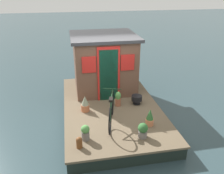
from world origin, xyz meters
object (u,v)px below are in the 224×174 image
object	(u,v)px
charcoal_grill	(137,98)
mooring_bollard	(79,142)
potted_plant_rosemary	(85,104)
bicycle	(111,110)
potted_plant_fern	(85,132)
potted_plant_mint	(118,99)
potted_plant_ivy	(143,130)
houseboat_cabin	(104,62)
potted_plant_geranium	(150,118)

from	to	relation	value
charcoal_grill	mooring_bollard	distance (m)	2.70
potted_plant_rosemary	charcoal_grill	distance (m)	1.66
bicycle	potted_plant_fern	bearing A→B (deg)	130.09
potted_plant_mint	charcoal_grill	size ratio (longest dim) A/B	1.42
potted_plant_mint	potted_plant_ivy	world-z (taller)	potted_plant_mint
mooring_bollard	houseboat_cabin	bearing A→B (deg)	-18.63
potted_plant_mint	mooring_bollard	world-z (taller)	potted_plant_mint
bicycle	potted_plant_fern	world-z (taller)	bicycle
potted_plant_ivy	potted_plant_fern	bearing A→B (deg)	83.48
houseboat_cabin	potted_plant_fern	size ratio (longest dim) A/B	5.52
charcoal_grill	mooring_bollard	xyz separation A→B (m)	(-1.88, 1.94, -0.04)
potted_plant_fern	potted_plant_rosemary	distance (m)	1.44
bicycle	potted_plant_ivy	xyz separation A→B (m)	(-0.81, -0.65, -0.19)
bicycle	potted_plant_rosemary	world-z (taller)	bicycle
bicycle	potted_plant_ivy	world-z (taller)	bicycle
potted_plant_rosemary	charcoal_grill	bearing A→B (deg)	-84.68
potted_plant_geranium	potted_plant_rosemary	size ratio (longest dim) A/B	0.97
mooring_bollard	charcoal_grill	bearing A→B (deg)	-46.02
potted_plant_geranium	mooring_bollard	world-z (taller)	potted_plant_geranium
potted_plant_rosemary	mooring_bollard	size ratio (longest dim) A/B	1.73
houseboat_cabin	potted_plant_fern	bearing A→B (deg)	162.66
houseboat_cabin	potted_plant_mint	distance (m)	1.65
potted_plant_ivy	charcoal_grill	size ratio (longest dim) A/B	1.17
potted_plant_fern	charcoal_grill	bearing A→B (deg)	-48.10
charcoal_grill	potted_plant_mint	bearing A→B (deg)	89.54
mooring_bollard	bicycle	bearing A→B (deg)	-45.25
potted_plant_mint	potted_plant_fern	bearing A→B (deg)	143.92
mooring_bollard	potted_plant_mint	bearing A→B (deg)	-35.35
potted_plant_geranium	potted_plant_fern	size ratio (longest dim) A/B	1.18
potted_plant_fern	potted_plant_geranium	bearing A→B (deg)	-79.26
houseboat_cabin	potted_plant_geranium	world-z (taller)	houseboat_cabin
potted_plant_ivy	potted_plant_geranium	xyz separation A→B (m)	(0.50, -0.35, 0.03)
bicycle	charcoal_grill	world-z (taller)	bicycle
potted_plant_rosemary	potted_plant_mint	bearing A→B (deg)	-81.35
charcoal_grill	potted_plant_ivy	bearing A→B (deg)	168.66
charcoal_grill	potted_plant_rosemary	bearing A→B (deg)	95.32
charcoal_grill	houseboat_cabin	bearing A→B (deg)	29.52
bicycle	potted_plant_fern	distance (m)	1.02
potted_plant_geranium	charcoal_grill	xyz separation A→B (m)	(1.25, 0.00, -0.04)
bicycle	charcoal_grill	size ratio (longest dim) A/B	4.92
houseboat_cabin	potted_plant_mint	size ratio (longest dim) A/B	4.72
potted_plant_fern	mooring_bollard	xyz separation A→B (m)	(-0.29, 0.17, -0.06)
potted_plant_mint	potted_plant_fern	world-z (taller)	potted_plant_mint
potted_plant_fern	mooring_bollard	distance (m)	0.34
potted_plant_mint	potted_plant_rosemary	bearing A→B (deg)	98.65
potted_plant_rosemary	mooring_bollard	distance (m)	1.75
potted_plant_geranium	potted_plant_rosemary	xyz separation A→B (m)	(1.10, 1.66, 0.01)
houseboat_cabin	charcoal_grill	size ratio (longest dim) A/B	6.68
potted_plant_geranium	potted_plant_rosemary	distance (m)	1.99
houseboat_cabin	potted_plant_geranium	size ratio (longest dim) A/B	4.66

